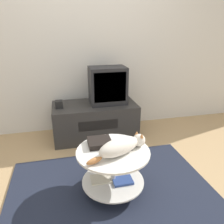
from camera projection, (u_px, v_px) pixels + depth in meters
ground_plane at (111, 189)px, 2.11m from camera, size 12.00×12.00×0.00m
wall_back at (86, 40)px, 3.02m from camera, size 8.00×0.05×2.60m
rug at (111, 188)px, 2.11m from camera, size 1.92×1.27×0.02m
tv_stand at (95, 120)px, 3.07m from camera, size 1.14×0.58×0.48m
tv at (108, 86)px, 2.94m from camera, size 0.49×0.32×0.50m
speaker at (59, 104)px, 2.83m from camera, size 0.10×0.10×0.10m
coffee_table at (113, 166)px, 1.97m from camera, size 0.65×0.65×0.43m
dvd_box at (100, 142)px, 2.00m from camera, size 0.21×0.20×0.05m
cat at (122, 146)px, 1.85m from camera, size 0.57×0.31×0.14m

